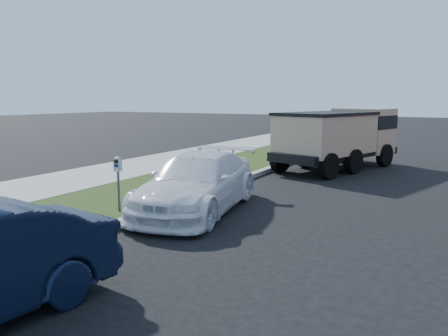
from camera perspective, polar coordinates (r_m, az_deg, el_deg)
The scene contains 5 objects.
ground at distance 8.98m, azimuth 4.83°, elevation -7.88°, with size 120.00×120.00×0.00m, color black.
streetside at distance 13.61m, azimuth -13.51°, elevation -1.97°, with size 6.12×50.00×0.15m.
parking_meter at distance 9.90m, azimuth -13.67°, elevation -0.52°, with size 0.18×0.13×1.23m.
white_wagon at distance 10.26m, azimuth -3.28°, elevation -1.87°, with size 1.87×4.61×1.34m, color white.
dump_truck at distance 16.97m, azimuth 14.92°, elevation 4.16°, with size 3.67×6.03×2.23m.
Camera 1 is at (3.45, -7.87, 2.61)m, focal length 35.00 mm.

